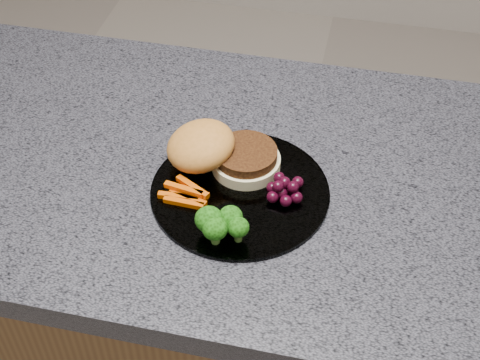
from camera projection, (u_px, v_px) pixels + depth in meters
name	position (u px, v px, depth m)	size (l,w,h in m)	color
island_cabinet	(235.00, 338.00, 1.34)	(1.20, 0.60, 0.86)	brown
countertop	(234.00, 177.00, 1.02)	(1.20, 0.60, 0.04)	#4F4E59
plate	(240.00, 191.00, 0.97)	(0.26, 0.26, 0.01)	white
burger	(217.00, 153.00, 0.99)	(0.20, 0.13, 0.06)	#F8EAAF
carrot_sticks	(186.00, 194.00, 0.95)	(0.07, 0.05, 0.02)	#CE4C03
broccoli	(220.00, 223.00, 0.89)	(0.07, 0.06, 0.05)	#4E7D2D
grape_bunch	(285.00, 189.00, 0.95)	(0.05, 0.06, 0.03)	black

